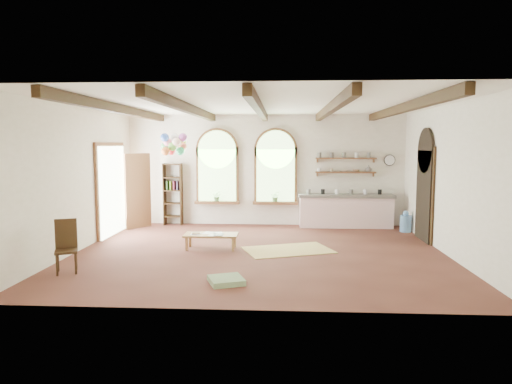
# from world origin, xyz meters

# --- Properties ---
(floor) EXTENTS (8.00, 8.00, 0.00)m
(floor) POSITION_xyz_m (0.00, 0.00, 0.00)
(floor) COLOR brown
(floor) RESTS_ON ground
(ceiling_beams) EXTENTS (6.20, 6.80, 0.18)m
(ceiling_beams) POSITION_xyz_m (0.00, 0.00, 3.10)
(ceiling_beams) COLOR #32220F
(ceiling_beams) RESTS_ON ceiling
(window_left) EXTENTS (1.30, 0.28, 2.20)m
(window_left) POSITION_xyz_m (-1.40, 3.43, 1.63)
(window_left) COLOR brown
(window_left) RESTS_ON floor
(window_right) EXTENTS (1.30, 0.28, 2.20)m
(window_right) POSITION_xyz_m (0.30, 3.43, 1.63)
(window_right) COLOR brown
(window_right) RESTS_ON floor
(left_doorway) EXTENTS (0.10, 1.90, 2.50)m
(left_doorway) POSITION_xyz_m (-3.95, 1.80, 1.15)
(left_doorway) COLOR brown
(left_doorway) RESTS_ON floor
(right_doorway) EXTENTS (0.10, 1.30, 2.40)m
(right_doorway) POSITION_xyz_m (3.95, 1.50, 1.10)
(right_doorway) COLOR black
(right_doorway) RESTS_ON floor
(kitchen_counter) EXTENTS (2.68, 0.62, 0.94)m
(kitchen_counter) POSITION_xyz_m (2.30, 3.20, 0.48)
(kitchen_counter) COLOR #FDD6D7
(kitchen_counter) RESTS_ON floor
(wall_shelf_lower) EXTENTS (1.70, 0.24, 0.04)m
(wall_shelf_lower) POSITION_xyz_m (2.30, 3.38, 1.55)
(wall_shelf_lower) COLOR brown
(wall_shelf_lower) RESTS_ON wall_back
(wall_shelf_upper) EXTENTS (1.70, 0.24, 0.04)m
(wall_shelf_upper) POSITION_xyz_m (2.30, 3.38, 1.95)
(wall_shelf_upper) COLOR brown
(wall_shelf_upper) RESTS_ON wall_back
(wall_clock) EXTENTS (0.32, 0.04, 0.32)m
(wall_clock) POSITION_xyz_m (3.55, 3.45, 1.90)
(wall_clock) COLOR black
(wall_clock) RESTS_ON wall_back
(bookshelf) EXTENTS (0.53, 0.32, 1.80)m
(bookshelf) POSITION_xyz_m (-2.70, 3.32, 0.90)
(bookshelf) COLOR #32220F
(bookshelf) RESTS_ON floor
(coffee_table) EXTENTS (1.20, 0.56, 0.34)m
(coffee_table) POSITION_xyz_m (-1.10, 0.26, 0.30)
(coffee_table) COLOR tan
(coffee_table) RESTS_ON floor
(side_chair) EXTENTS (0.51, 0.51, 0.98)m
(side_chair) POSITION_xyz_m (-3.46, -1.78, 0.28)
(side_chair) COLOR #32220F
(side_chair) RESTS_ON floor
(floor_mat) EXTENTS (2.16, 1.73, 0.02)m
(floor_mat) POSITION_xyz_m (0.63, 0.21, 0.01)
(floor_mat) COLOR tan
(floor_mat) RESTS_ON floor
(floor_cushion) EXTENTS (0.71, 0.71, 0.10)m
(floor_cushion) POSITION_xyz_m (-0.45, -2.26, 0.05)
(floor_cushion) COLOR gray
(floor_cushion) RESTS_ON floor
(water_jug_a) EXTENTS (0.27, 0.27, 0.53)m
(water_jug_a) POSITION_xyz_m (3.20, 3.20, 0.23)
(water_jug_a) COLOR #6197D0
(water_jug_a) RESTS_ON floor
(water_jug_b) EXTENTS (0.30, 0.30, 0.58)m
(water_jug_b) POSITION_xyz_m (3.82, 2.56, 0.25)
(water_jug_b) COLOR #6197D0
(water_jug_b) RESTS_ON floor
(balloon_cluster) EXTENTS (0.79, 0.79, 1.14)m
(balloon_cluster) POSITION_xyz_m (-2.40, 2.30, 2.35)
(balloon_cluster) COLOR silver
(balloon_cluster) RESTS_ON floor
(table_book) EXTENTS (0.21, 0.28, 0.02)m
(table_book) POSITION_xyz_m (-1.53, 0.28, 0.35)
(table_book) COLOR olive
(table_book) RESTS_ON coffee_table
(tablet) EXTENTS (0.20, 0.28, 0.01)m
(tablet) POSITION_xyz_m (-0.91, 0.14, 0.35)
(tablet) COLOR black
(tablet) RESTS_ON coffee_table
(potted_plant_left) EXTENTS (0.27, 0.23, 0.30)m
(potted_plant_left) POSITION_xyz_m (-1.40, 3.32, 0.85)
(potted_plant_left) COLOR #598C4C
(potted_plant_left) RESTS_ON window_left
(potted_plant_right) EXTENTS (0.27, 0.23, 0.30)m
(potted_plant_right) POSITION_xyz_m (0.30, 3.32, 0.85)
(potted_plant_right) COLOR #598C4C
(potted_plant_right) RESTS_ON window_right
(shelf_cup_a) EXTENTS (0.12, 0.10, 0.10)m
(shelf_cup_a) POSITION_xyz_m (1.55, 3.38, 1.62)
(shelf_cup_a) COLOR white
(shelf_cup_a) RESTS_ON wall_shelf_lower
(shelf_cup_b) EXTENTS (0.10, 0.10, 0.09)m
(shelf_cup_b) POSITION_xyz_m (1.90, 3.38, 1.62)
(shelf_cup_b) COLOR beige
(shelf_cup_b) RESTS_ON wall_shelf_lower
(shelf_bowl_a) EXTENTS (0.22, 0.22, 0.05)m
(shelf_bowl_a) POSITION_xyz_m (2.25, 3.38, 1.60)
(shelf_bowl_a) COLOR beige
(shelf_bowl_a) RESTS_ON wall_shelf_lower
(shelf_bowl_b) EXTENTS (0.20, 0.20, 0.06)m
(shelf_bowl_b) POSITION_xyz_m (2.60, 3.38, 1.60)
(shelf_bowl_b) COLOR #8C664C
(shelf_bowl_b) RESTS_ON wall_shelf_lower
(shelf_vase) EXTENTS (0.18, 0.18, 0.19)m
(shelf_vase) POSITION_xyz_m (2.95, 3.38, 1.67)
(shelf_vase) COLOR slate
(shelf_vase) RESTS_ON wall_shelf_lower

